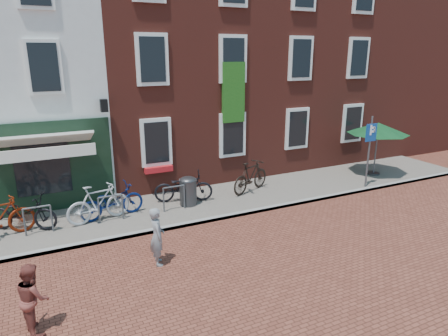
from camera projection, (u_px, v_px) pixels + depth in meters
name	position (u px, v px, depth m)	size (l,w,h in m)	color
ground	(172.00, 230.00, 11.61)	(80.00, 80.00, 0.00)	brown
sidewalk	(186.00, 206.00, 13.31)	(24.00, 3.00, 0.10)	slate
building_brick_mid	(160.00, 53.00, 17.09)	(6.00, 8.00, 10.00)	maroon
building_brick_right	(276.00, 53.00, 19.60)	(6.00, 8.00, 10.00)	maroon
filler_right	(372.00, 62.00, 22.46)	(7.00, 8.00, 9.00)	maroon
litter_bin	(188.00, 189.00, 13.13)	(0.57, 0.57, 1.05)	#3A393C
parking_sign	(370.00, 143.00, 14.58)	(0.50, 0.08, 2.70)	#4C4C4F
parasol	(378.00, 126.00, 16.04)	(2.45, 2.45, 2.29)	#4C4C4F
woman	(157.00, 236.00, 9.57)	(0.54, 0.35, 1.47)	gray
boy	(33.00, 298.00, 7.26)	(0.66, 0.52, 1.37)	brown
bicycle_0	(23.00, 213.00, 11.27)	(0.69, 1.98, 1.04)	black
bicycle_2	(112.00, 201.00, 12.15)	(0.69, 1.98, 1.04)	#08184C
bicycle_3	(98.00, 203.00, 11.85)	(0.54, 1.92, 1.16)	#B1B2B4
bicycle_4	(183.00, 187.00, 13.44)	(0.69, 1.98, 1.04)	black
bicycle_5	(251.00, 176.00, 14.38)	(0.54, 1.92, 1.16)	black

